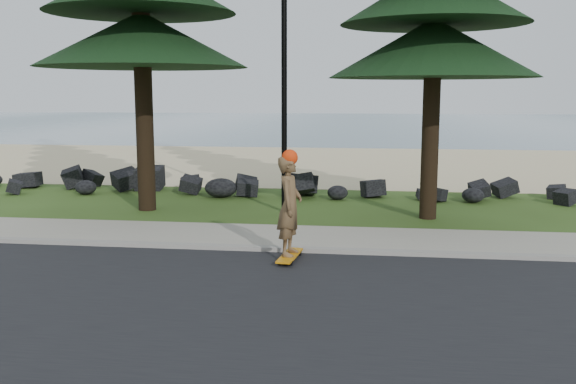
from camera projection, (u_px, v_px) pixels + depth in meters
ground at (263, 240)px, 12.96m from camera, size 160.00×160.00×0.00m
road at (205, 316)px, 8.55m from camera, size 160.00×7.00×0.02m
kerb at (254, 249)px, 12.07m from camera, size 160.00×0.20×0.10m
sidewalk at (264, 236)px, 13.15m from camera, size 160.00×2.00×0.08m
beach_sand at (321, 163)px, 27.16m from camera, size 160.00×15.00×0.01m
ocean at (351, 123)px, 62.91m from camera, size 160.00×58.00×0.01m
seawall_boulders at (296, 196)px, 18.44m from camera, size 60.00×2.40×1.10m
lamp_post at (284, 43)px, 15.46m from camera, size 0.25×0.14×8.14m
skateboarder at (290, 206)px, 11.22m from camera, size 0.48×1.08×1.97m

